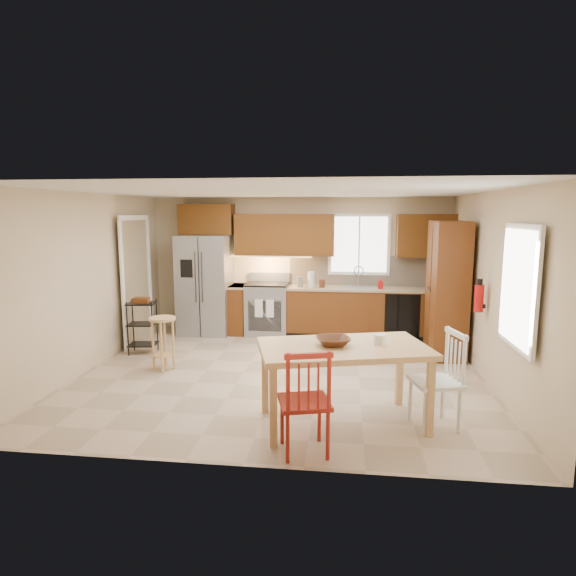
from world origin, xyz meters
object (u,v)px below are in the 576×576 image
at_px(chair_red, 304,400).
at_px(bar_stool, 163,344).
at_px(dining_table, 343,386).
at_px(chair_white, 435,380).
at_px(refrigerator, 205,285).
at_px(soap_bottle, 381,283).
at_px(utility_cart, 143,327).
at_px(range_stove, 268,309).
at_px(fire_extinguisher, 479,298).
at_px(table_jar, 380,341).
at_px(pantry, 447,289).
at_px(table_bowl, 333,346).

xyz_separation_m(chair_red, bar_stool, (-2.20, 2.15, -0.13)).
bearing_deg(dining_table, chair_white, -12.22).
height_order(refrigerator, chair_white, refrigerator).
bearing_deg(soap_bottle, dining_table, -99.70).
distance_m(chair_white, utility_cart, 4.69).
height_order(range_stove, soap_bottle, soap_bottle).
bearing_deg(fire_extinguisher, table_jar, -131.80).
bearing_deg(chair_white, pantry, -28.30).
xyz_separation_m(soap_bottle, pantry, (0.95, -0.90, 0.05)).
bearing_deg(utility_cart, fire_extinguisher, -14.65).
xyz_separation_m(soap_bottle, fire_extinguisher, (1.15, -1.95, 0.10)).
bearing_deg(table_jar, fire_extinguisher, 48.20).
distance_m(refrigerator, table_jar, 4.59).
relative_size(dining_table, chair_red, 1.70).
height_order(range_stove, fire_extinguisher, fire_extinguisher).
bearing_deg(dining_table, pantry, 44.74).
relative_size(chair_red, utility_cart, 1.19).
bearing_deg(soap_bottle, fire_extinguisher, -59.47).
height_order(fire_extinguisher, utility_cart, fire_extinguisher).
xyz_separation_m(dining_table, bar_stool, (-2.55, 1.50, -0.04)).
height_order(refrigerator, fire_extinguisher, refrigerator).
bearing_deg(bar_stool, table_bowl, -11.08).
xyz_separation_m(range_stove, pantry, (2.98, -0.99, 0.59)).
xyz_separation_m(bar_stool, utility_cart, (-0.63, 0.75, 0.05)).
relative_size(fire_extinguisher, table_jar, 2.20).
distance_m(refrigerator, utility_cart, 1.60).
distance_m(chair_white, table_bowl, 1.11).
xyz_separation_m(soap_bottle, chair_red, (-0.97, -4.26, -0.49)).
bearing_deg(chair_red, pantry, 45.07).
xyz_separation_m(range_stove, dining_table, (1.41, -3.70, -0.04)).
bearing_deg(pantry, chair_red, -119.70).
relative_size(pantry, table_bowl, 6.00).
height_order(dining_table, table_bowl, table_bowl).
distance_m(refrigerator, dining_table, 4.48).
xyz_separation_m(chair_red, chair_white, (1.30, 0.70, 0.00)).
distance_m(dining_table, chair_red, 0.74).
height_order(pantry, table_jar, pantry).
xyz_separation_m(range_stove, utility_cart, (-1.78, -1.45, -0.03)).
relative_size(fire_extinguisher, bar_stool, 0.47).
distance_m(refrigerator, range_stove, 1.24).
bearing_deg(table_jar, dining_table, -164.05).
bearing_deg(bar_stool, range_stove, 82.94).
bearing_deg(fire_extinguisher, range_stove, 147.38).
distance_m(pantry, chair_white, 2.79).
height_order(pantry, bar_stool, pantry).
height_order(soap_bottle, pantry, pantry).
bearing_deg(pantry, dining_table, -120.03).
relative_size(refrigerator, fire_extinguisher, 5.06).
xyz_separation_m(dining_table, chair_white, (0.95, 0.05, 0.09)).
height_order(range_stove, table_bowl, range_stove).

